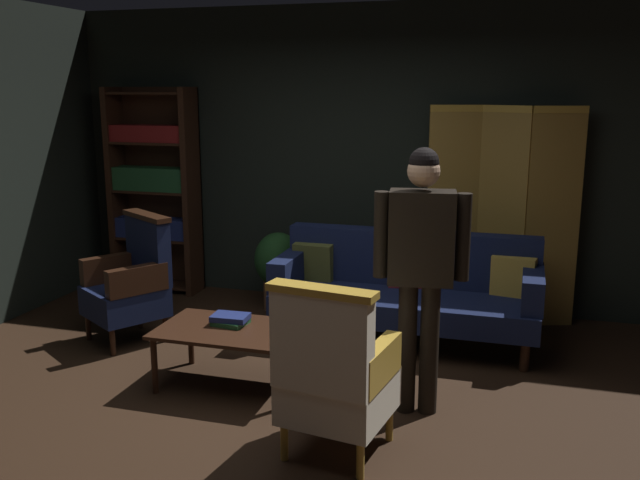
{
  "coord_description": "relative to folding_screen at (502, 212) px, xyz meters",
  "views": [
    {
      "loc": [
        1.41,
        -3.99,
        2.06
      ],
      "look_at": [
        0.0,
        0.8,
        0.95
      ],
      "focal_mm": 39.01,
      "sensor_mm": 36.0,
      "label": 1
    }
  ],
  "objects": [
    {
      "name": "ground_plane",
      "position": [
        -1.24,
        -2.18,
        -0.99
      ],
      "size": [
        10.0,
        10.0,
        0.0
      ],
      "primitive_type": "plane",
      "color": "black"
    },
    {
      "name": "back_wall",
      "position": [
        -1.24,
        0.27,
        0.41
      ],
      "size": [
        7.2,
        0.1,
        2.8
      ],
      "primitive_type": "cube",
      "color": "black",
      "rests_on": "ground_plane"
    },
    {
      "name": "folding_screen",
      "position": [
        0.0,
        0.0,
        0.0
      ],
      "size": [
        1.3,
        0.24,
        1.9
      ],
      "color": "olive",
      "rests_on": "ground_plane"
    },
    {
      "name": "bookshelf",
      "position": [
        -3.39,
        0.01,
        0.07
      ],
      "size": [
        0.9,
        0.32,
        2.05
      ],
      "color": "black",
      "rests_on": "ground_plane"
    },
    {
      "name": "velvet_couch",
      "position": [
        -0.69,
        -0.73,
        -0.53
      ],
      "size": [
        2.12,
        0.78,
        0.88
      ],
      "color": "black",
      "rests_on": "ground_plane"
    },
    {
      "name": "coffee_table",
      "position": [
        -1.72,
        -1.97,
        -0.61
      ],
      "size": [
        1.0,
        0.64,
        0.42
      ],
      "color": "black",
      "rests_on": "ground_plane"
    },
    {
      "name": "armchair_gilt_accent",
      "position": [
        -0.78,
        -2.69,
        -0.5
      ],
      "size": [
        0.66,
        0.66,
        1.04
      ],
      "color": "#B78E33",
      "rests_on": "ground_plane"
    },
    {
      "name": "armchair_wing_left",
      "position": [
        -2.86,
        -1.36,
        -0.5
      ],
      "size": [
        0.8,
        0.8,
        1.04
      ],
      "color": "black",
      "rests_on": "ground_plane"
    },
    {
      "name": "standing_figure",
      "position": [
        -0.41,
        -2.0,
        0.04
      ],
      "size": [
        0.59,
        0.26,
        1.7
      ],
      "color": "black",
      "rests_on": "ground_plane"
    },
    {
      "name": "potted_plant",
      "position": [
        -1.98,
        -0.26,
        -0.57
      ],
      "size": [
        0.44,
        0.44,
        0.73
      ],
      "color": "brown",
      "rests_on": "ground_plane"
    },
    {
      "name": "book_green_cloth",
      "position": [
        -1.75,
        -1.9,
        -0.55
      ],
      "size": [
        0.24,
        0.22,
        0.03
      ],
      "primitive_type": "cube",
      "rotation": [
        0.0,
        0.0,
        -0.12
      ],
      "color": "#1E4C28",
      "rests_on": "coffee_table"
    },
    {
      "name": "book_navy_cloth",
      "position": [
        -1.75,
        -1.9,
        -0.51
      ],
      "size": [
        0.26,
        0.18,
        0.04
      ],
      "primitive_type": "cube",
      "rotation": [
        0.0,
        0.0,
        0.04
      ],
      "color": "navy",
      "rests_on": "book_green_cloth"
    }
  ]
}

